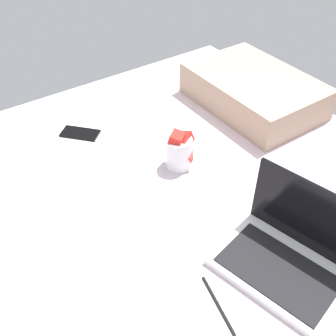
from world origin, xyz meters
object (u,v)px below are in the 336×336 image
at_px(laptop, 289,255).
at_px(cell_phone, 80,133).
at_px(pillow, 254,91).
at_px(snack_cup, 179,151).

relative_size(laptop, cell_phone, 2.67).
relative_size(cell_phone, pillow, 0.27).
bearing_deg(cell_phone, snack_cup, 77.45).
xyz_separation_m(laptop, pillow, (-0.64, 0.48, 0.02)).
relative_size(laptop, pillow, 0.72).
bearing_deg(cell_phone, pillow, 120.14).
xyz_separation_m(snack_cup, cell_phone, (-0.35, -0.20, -0.06)).
height_order(laptop, cell_phone, laptop).
bearing_deg(snack_cup, pillow, 106.51).
bearing_deg(pillow, cell_phone, -107.77).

